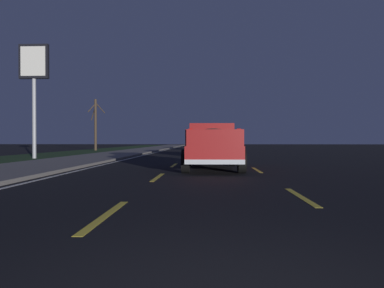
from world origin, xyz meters
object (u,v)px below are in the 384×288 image
(pickup_truck, at_px, (212,145))
(sedan_red, at_px, (208,143))
(bare_tree_far, at_px, (96,123))
(gas_price_sign, at_px, (34,72))
(sedan_silver, at_px, (210,145))

(pickup_truck, bearing_deg, sedan_red, 0.30)
(sedan_red, bearing_deg, pickup_truck, -179.70)
(sedan_red, distance_m, bare_tree_far, 13.16)
(bare_tree_far, bearing_deg, pickup_truck, -152.63)
(gas_price_sign, xyz_separation_m, bare_tree_far, (17.46, 1.70, -2.42))
(sedan_silver, relative_size, gas_price_sign, 0.61)
(pickup_truck, relative_size, bare_tree_far, 0.94)
(sedan_silver, relative_size, bare_tree_far, 0.76)
(sedan_red, relative_size, gas_price_sign, 0.61)
(sedan_red, bearing_deg, bare_tree_far, 97.84)
(sedan_silver, bearing_deg, bare_tree_far, 43.40)
(pickup_truck, relative_size, sedan_silver, 1.23)
(pickup_truck, height_order, sedan_silver, pickup_truck)
(pickup_truck, height_order, bare_tree_far, bare_tree_far)
(sedan_red, xyz_separation_m, sedan_silver, (-15.45, -0.10, 0.00))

